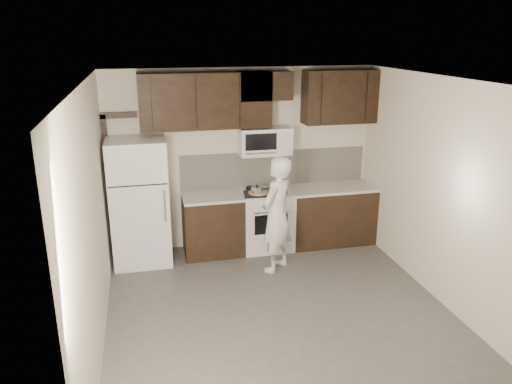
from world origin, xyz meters
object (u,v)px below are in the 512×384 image
object	(u,v)px
microwave	(265,141)
person	(277,215)
refrigerator	(140,202)
stove	(266,219)

from	to	relation	value
microwave	person	size ratio (longest dim) A/B	0.47
person	refrigerator	bearing A→B (deg)	-66.44
refrigerator	microwave	bearing A→B (deg)	5.15
stove	microwave	world-z (taller)	microwave
refrigerator	person	distance (m)	1.94
stove	microwave	distance (m)	1.20
microwave	refrigerator	distance (m)	2.00
refrigerator	person	size ratio (longest dim) A/B	1.11
refrigerator	person	world-z (taller)	refrigerator
stove	refrigerator	world-z (taller)	refrigerator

